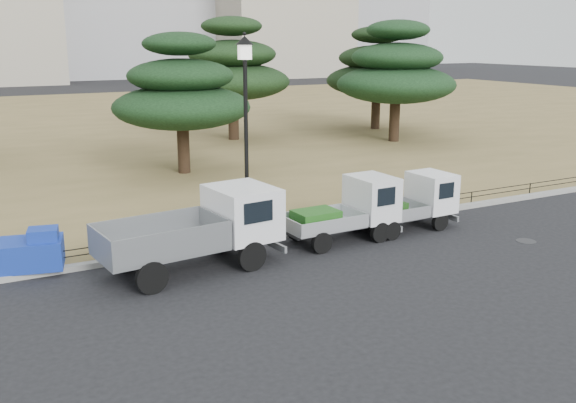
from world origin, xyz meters
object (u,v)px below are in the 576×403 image
truck_kei_rear (412,202)px  street_lamp (246,104)px  truck_kei_front (348,210)px  tarp_pile (32,252)px  truck_large (201,227)px

truck_kei_rear → street_lamp: bearing=162.7°
truck_kei_front → tarp_pile: truck_kei_front is taller
truck_kei_rear → street_lamp: (-5.16, 1.38, 3.27)m
truck_kei_front → tarp_pile: 8.98m
truck_large → truck_kei_rear: bearing=-3.4°
truck_kei_rear → street_lamp: 6.26m
truck_kei_rear → street_lamp: size_ratio=0.57×
truck_large → tarp_pile: truck_large is taller
truck_large → truck_kei_rear: 7.31m
truck_large → truck_kei_rear: truck_large is taller
truck_kei_rear → tarp_pile: 11.39m
truck_large → truck_kei_front: (4.85, 0.34, -0.22)m
street_lamp → tarp_pile: bearing=179.7°
truck_kei_front → street_lamp: 4.43m
truck_kei_front → truck_large: bearing=-178.0°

